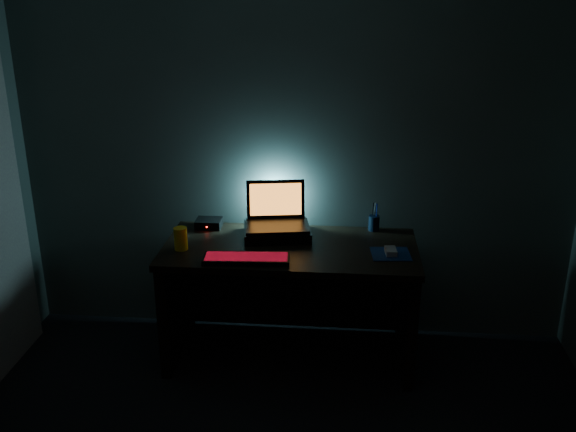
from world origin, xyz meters
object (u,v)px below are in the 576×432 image
at_px(mouse, 391,251).
at_px(pen_cup, 374,223).
at_px(juice_glass, 181,239).
at_px(keyboard, 246,259).
at_px(router, 209,223).
at_px(laptop, 276,215).

height_order(mouse, pen_cup, pen_cup).
bearing_deg(juice_glass, keyboard, -18.06).
distance_m(juice_glass, router, 0.38).
relative_size(laptop, keyboard, 0.85).
relative_size(keyboard, mouse, 4.78).
bearing_deg(pen_cup, keyboard, -143.61).
bearing_deg(juice_glass, router, 76.31).
xyz_separation_m(laptop, keyboard, (-0.12, -0.43, -0.11)).
bearing_deg(mouse, juice_glass, 176.86).
bearing_deg(router, keyboard, -57.57).
distance_m(mouse, router, 1.17).
xyz_separation_m(laptop, router, (-0.44, 0.07, -0.09)).
bearing_deg(router, pen_cup, 2.16).
bearing_deg(mouse, pen_cup, 97.95).
relative_size(laptop, pen_cup, 4.32).
distance_m(keyboard, mouse, 0.83).
bearing_deg(keyboard, mouse, 7.93).
relative_size(keyboard, pen_cup, 5.07).
bearing_deg(laptop, router, 162.24).
xyz_separation_m(keyboard, router, (-0.32, 0.50, 0.01)).
bearing_deg(juice_glass, laptop, 29.47).
distance_m(keyboard, pen_cup, 0.90).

